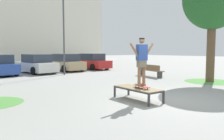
% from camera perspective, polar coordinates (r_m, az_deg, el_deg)
% --- Properties ---
extents(ground_plane, '(120.00, 120.00, 0.00)m').
position_cam_1_polar(ground_plane, '(8.58, 12.44, -7.35)').
color(ground_plane, '#999993').
extents(skate_box, '(0.83, 1.93, 0.46)m').
position_cam_1_polar(skate_box, '(8.35, 6.41, -4.71)').
color(skate_box, '#38383D').
rests_on(skate_box, ground).
extents(skateboard, '(0.36, 0.82, 0.09)m').
position_cam_1_polar(skateboard, '(8.19, 7.36, -4.04)').
color(skateboard, '#B23333').
rests_on(skateboard, skate_box).
extents(skater, '(0.99, 0.34, 1.69)m').
position_cam_1_polar(skater, '(8.10, 7.43, 2.93)').
color(skater, '#8E6647').
rests_on(skater, skateboard).
extents(grass_patch_near_right, '(2.82, 2.82, 0.01)m').
position_cam_1_polar(grass_patch_near_right, '(14.38, 23.21, -2.67)').
color(grass_patch_near_right, '#519342').
rests_on(grass_patch_near_right, ground).
extents(car_white, '(2.30, 4.38, 1.50)m').
position_cam_1_polar(car_white, '(19.07, -18.45, 1.33)').
color(car_white, silver).
rests_on(car_white, ground).
extents(car_tan, '(2.09, 4.29, 1.50)m').
position_cam_1_polar(car_tan, '(20.55, -11.57, 1.73)').
color(car_tan, tan).
rests_on(car_tan, ground).
extents(car_red, '(2.19, 4.33, 1.50)m').
position_cam_1_polar(car_red, '(21.98, -5.15, 2.01)').
color(car_red, red).
rests_on(car_red, ground).
extents(park_bench, '(0.91, 2.44, 0.83)m').
position_cam_1_polar(park_bench, '(16.02, 9.55, -0.00)').
color(park_bench, brown).
rests_on(park_bench, ground).
extents(light_post, '(0.36, 0.36, 5.83)m').
position_cam_1_polar(light_post, '(17.29, -12.00, 11.53)').
color(light_post, '#4C4C51').
rests_on(light_post, ground).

